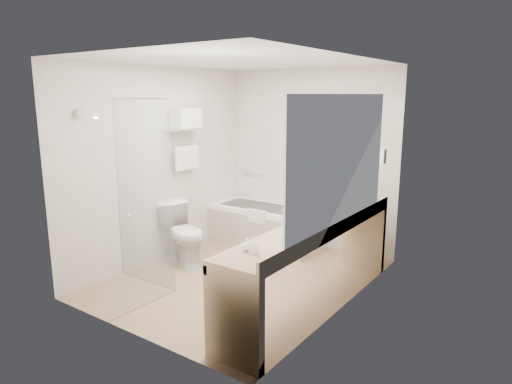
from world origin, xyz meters
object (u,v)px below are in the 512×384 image
Objects in this scene: bathtub at (265,225)px; toilet at (183,234)px; amenity_basket at (298,232)px; water_bottle_left at (367,197)px; vanity_counter at (313,247)px.

bathtub is 1.31m from toilet.
toilet is at bearing -110.15° from bathtub.
amenity_basket is 1.58m from water_bottle_left.
toilet is (-0.45, -1.23, 0.10)m from bathtub.
vanity_counter is at bearing -42.35° from bathtub.
toilet is 2.37m from water_bottle_left.
amenity_basket is (0.01, -0.33, 0.24)m from vanity_counter.
water_bottle_left is (0.05, 1.58, 0.06)m from amenity_basket.
toilet reaches higher than bathtub.
vanity_counter is (1.52, -1.39, 0.36)m from bathtub.
bathtub is 10.20× the size of amenity_basket.
amenity_basket is at bearing -48.34° from bathtub.
vanity_counter is at bearing -78.09° from toilet.
vanity_counter is at bearing -92.72° from water_bottle_left.
amenity_basket is (1.98, -0.49, 0.50)m from toilet.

